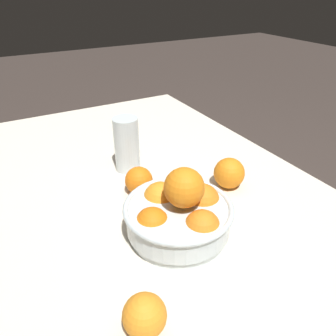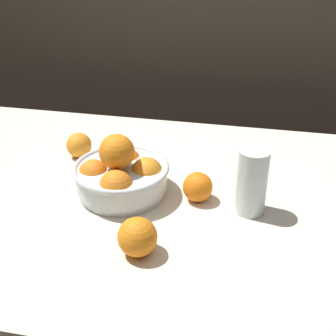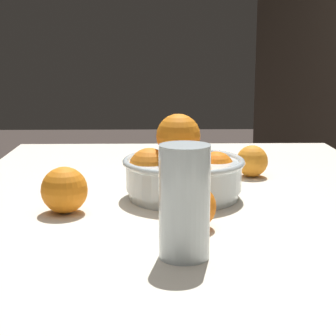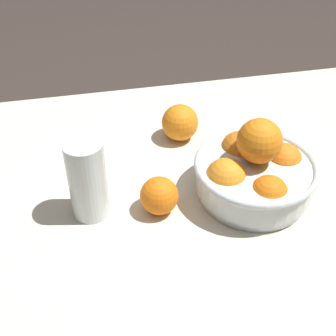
{
  "view_description": "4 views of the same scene",
  "coord_description": "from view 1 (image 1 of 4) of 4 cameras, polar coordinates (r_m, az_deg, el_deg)",
  "views": [
    {
      "loc": [
        -0.59,
        0.28,
        1.22
      ],
      "look_at": [
        -0.01,
        -0.04,
        0.83
      ],
      "focal_mm": 35.0,
      "sensor_mm": 36.0,
      "label": 1
    },
    {
      "loc": [
        0.17,
        -0.9,
        1.35
      ],
      "look_at": [
        -0.02,
        -0.01,
        0.83
      ],
      "focal_mm": 50.0,
      "sensor_mm": 36.0,
      "label": 2
    },
    {
      "loc": [
        0.88,
        -0.05,
        1.02
      ],
      "look_at": [
        0.02,
        -0.03,
        0.83
      ],
      "focal_mm": 60.0,
      "sensor_mm": 36.0,
      "label": 3
    },
    {
      "loc": [
        0.16,
        0.61,
        1.34
      ],
      "look_at": [
        0.03,
        -0.03,
        0.8
      ],
      "focal_mm": 50.0,
      "sensor_mm": 36.0,
      "label": 4
    }
  ],
  "objects": [
    {
      "name": "orange_loose_aside",
      "position": [
        0.54,
        -4.11,
        -24.24
      ],
      "size": [
        0.07,
        0.07,
        0.07
      ],
      "primitive_type": "sphere",
      "color": "orange",
      "rests_on": "dining_table"
    },
    {
      "name": "dining_table",
      "position": [
        0.85,
        -2.87,
        -9.89
      ],
      "size": [
        1.43,
        0.88,
        0.74
      ],
      "color": "beige",
      "rests_on": "ground_plane"
    },
    {
      "name": "fruit_bowl",
      "position": [
        0.68,
        2.15,
        -7.85
      ],
      "size": [
        0.23,
        0.23,
        0.16
      ],
      "color": "silver",
      "rests_on": "dining_table"
    },
    {
      "name": "orange_loose_front",
      "position": [
        0.82,
        -5.1,
        -2.16
      ],
      "size": [
        0.07,
        0.07,
        0.07
      ],
      "primitive_type": "sphere",
      "color": "orange",
      "rests_on": "dining_table"
    },
    {
      "name": "orange_loose_near_bowl",
      "position": [
        0.85,
        10.6,
        -0.88
      ],
      "size": [
        0.08,
        0.08,
        0.08
      ],
      "primitive_type": "sphere",
      "color": "orange",
      "rests_on": "dining_table"
    },
    {
      "name": "juice_glass",
      "position": [
        0.91,
        -7.17,
        3.55
      ],
      "size": [
        0.07,
        0.07,
        0.15
      ],
      "color": "#F4A314",
      "rests_on": "dining_table"
    }
  ]
}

